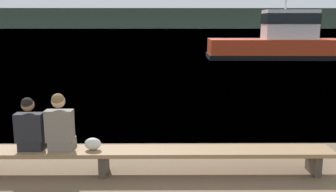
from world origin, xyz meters
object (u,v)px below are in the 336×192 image
object	(u,v)px
person_left	(30,128)
shopping_bag	(93,144)
bench_main	(104,154)
person_right	(60,125)
tugboat_red	(283,43)

from	to	relation	value
person_left	shopping_bag	size ratio (longest dim) A/B	3.29
bench_main	shopping_bag	bearing A→B (deg)	-179.23
bench_main	person_left	bearing A→B (deg)	179.57
person_right	shopping_bag	world-z (taller)	person_right
person_left	bench_main	bearing A→B (deg)	-0.43
shopping_bag	tugboat_red	world-z (taller)	tugboat_red
tugboat_red	bench_main	bearing A→B (deg)	157.43
bench_main	person_right	world-z (taller)	person_right
person_left	person_right	bearing A→B (deg)	-0.31
bench_main	shopping_bag	size ratio (longest dim) A/B	28.08
shopping_bag	bench_main	bearing A→B (deg)	0.77
person_right	shopping_bag	distance (m)	0.64
tugboat_red	shopping_bag	bearing A→B (deg)	157.03
bench_main	person_left	world-z (taller)	person_left
person_left	person_right	size ratio (longest dim) A/B	0.93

